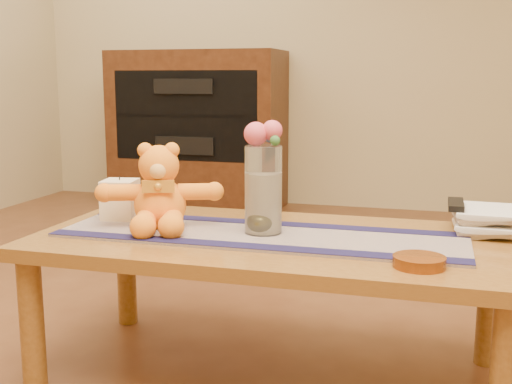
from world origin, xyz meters
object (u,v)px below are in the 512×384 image
(glass_vase, at_px, (263,190))
(bronze_ball, at_px, (261,222))
(pillar_candle, at_px, (120,199))
(book_bottom, at_px, (455,228))
(amber_dish, at_px, (419,262))
(teddy_bear, at_px, (160,187))
(tv_remote, at_px, (456,204))

(glass_vase, height_order, bronze_ball, glass_vase)
(pillar_candle, distance_m, glass_vase, 0.51)
(book_bottom, xyz_separation_m, amber_dish, (-0.09, -0.43, 0.00))
(teddy_bear, xyz_separation_m, amber_dish, (0.79, -0.20, -0.12))
(glass_vase, height_order, tv_remote, glass_vase)
(teddy_bear, distance_m, tv_remote, 0.91)
(glass_vase, xyz_separation_m, amber_dish, (0.46, -0.21, -0.12))
(teddy_bear, bearing_deg, amber_dish, -34.81)
(pillar_candle, height_order, glass_vase, glass_vase)
(glass_vase, distance_m, tv_remote, 0.59)
(teddy_bear, relative_size, pillar_candle, 2.86)
(teddy_bear, relative_size, amber_dish, 2.79)
(teddy_bear, bearing_deg, bronze_ball, -21.88)
(pillar_candle, relative_size, tv_remote, 0.80)
(tv_remote, bearing_deg, pillar_candle, -172.50)
(book_bottom, height_order, tv_remote, tv_remote)
(glass_vase, bearing_deg, bronze_ball, -94.56)
(bronze_ball, bearing_deg, book_bottom, 23.00)
(pillar_candle, height_order, amber_dish, pillar_candle)
(pillar_candle, distance_m, bronze_ball, 0.51)
(teddy_bear, bearing_deg, pillar_candle, 136.99)
(pillar_candle, height_order, bronze_ball, pillar_candle)
(glass_vase, relative_size, book_bottom, 1.17)
(amber_dish, bearing_deg, pillar_candle, 164.35)
(bronze_ball, xyz_separation_m, tv_remote, (0.55, 0.22, 0.04))
(bronze_ball, bearing_deg, amber_dish, -22.51)
(tv_remote, relative_size, amber_dish, 1.23)
(teddy_bear, relative_size, tv_remote, 2.27)
(pillar_candle, xyz_separation_m, book_bottom, (1.05, 0.16, -0.06))
(tv_remote, bearing_deg, book_bottom, 90.00)
(pillar_candle, bearing_deg, bronze_ball, -8.89)
(glass_vase, bearing_deg, pillar_candle, 173.17)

